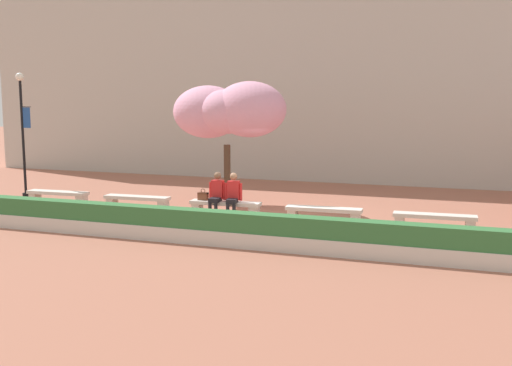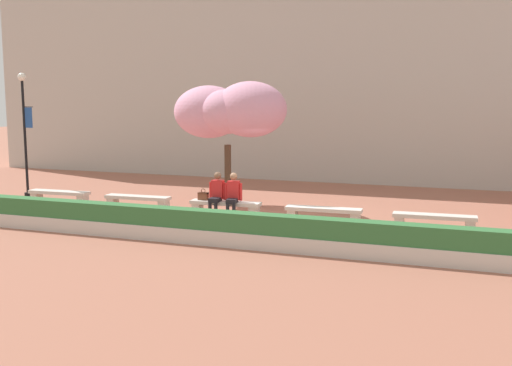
# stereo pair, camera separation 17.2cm
# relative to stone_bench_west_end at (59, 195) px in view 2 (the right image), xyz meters

# --- Properties ---
(ground_plane) EXTENTS (100.00, 100.00, 0.00)m
(ground_plane) POSITION_rel_stone_bench_west_end_xyz_m (7.27, 0.00, -0.31)
(ground_plane) COLOR #9E604C
(building_facade) EXTENTS (33.23, 4.00, 10.78)m
(building_facade) POSITION_rel_stone_bench_west_end_xyz_m (7.27, 10.03, 5.08)
(building_facade) COLOR #B7B2A8
(building_facade) RESTS_ON ground
(stone_bench_west_end) EXTENTS (2.10, 0.51, 0.45)m
(stone_bench_west_end) POSITION_rel_stone_bench_west_end_xyz_m (0.00, 0.00, 0.00)
(stone_bench_west_end) COLOR beige
(stone_bench_west_end) RESTS_ON ground
(stone_bench_near_west) EXTENTS (2.10, 0.51, 0.45)m
(stone_bench_near_west) POSITION_rel_stone_bench_west_end_xyz_m (2.91, 0.00, 0.00)
(stone_bench_near_west) COLOR beige
(stone_bench_near_west) RESTS_ON ground
(stone_bench_center) EXTENTS (2.10, 0.51, 0.45)m
(stone_bench_center) POSITION_rel_stone_bench_west_end_xyz_m (5.81, 0.00, 0.00)
(stone_bench_center) COLOR beige
(stone_bench_center) RESTS_ON ground
(stone_bench_near_east) EXTENTS (2.10, 0.51, 0.45)m
(stone_bench_near_east) POSITION_rel_stone_bench_west_end_xyz_m (8.72, 0.00, 0.00)
(stone_bench_near_east) COLOR beige
(stone_bench_near_east) RESTS_ON ground
(stone_bench_east_end) EXTENTS (2.10, 0.51, 0.45)m
(stone_bench_east_end) POSITION_rel_stone_bench_west_end_xyz_m (11.62, 0.00, 0.00)
(stone_bench_east_end) COLOR beige
(stone_bench_east_end) RESTS_ON ground
(person_seated_left) EXTENTS (0.51, 0.69, 1.29)m
(person_seated_left) POSITION_rel_stone_bench_west_end_xyz_m (5.57, -0.05, 0.39)
(person_seated_left) COLOR black
(person_seated_left) RESTS_ON ground
(person_seated_right) EXTENTS (0.50, 0.72, 1.29)m
(person_seated_right) POSITION_rel_stone_bench_west_end_xyz_m (6.07, -0.05, 0.39)
(person_seated_right) COLOR black
(person_seated_right) RESTS_ON ground
(handbag) EXTENTS (0.30, 0.15, 0.34)m
(handbag) POSITION_rel_stone_bench_west_end_xyz_m (5.11, 0.00, 0.27)
(handbag) COLOR brown
(handbag) RESTS_ON stone_bench_center
(cherry_tree_main) EXTENTS (3.78, 2.32, 3.93)m
(cherry_tree_main) POSITION_rel_stone_bench_west_end_xyz_m (5.17, 1.81, 2.69)
(cherry_tree_main) COLOR #473323
(cherry_tree_main) RESTS_ON ground
(lamp_post_with_banner) EXTENTS (0.54, 0.28, 4.27)m
(lamp_post_with_banner) POSITION_rel_stone_bench_west_end_xyz_m (-2.18, 1.07, 2.25)
(lamp_post_with_banner) COLOR black
(lamp_post_with_banner) RESTS_ON ground
(planter_hedge_foreground) EXTENTS (19.62, 0.50, 0.80)m
(planter_hedge_foreground) POSITION_rel_stone_bench_west_end_xyz_m (7.27, -3.17, 0.08)
(planter_hedge_foreground) COLOR beige
(planter_hedge_foreground) RESTS_ON ground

